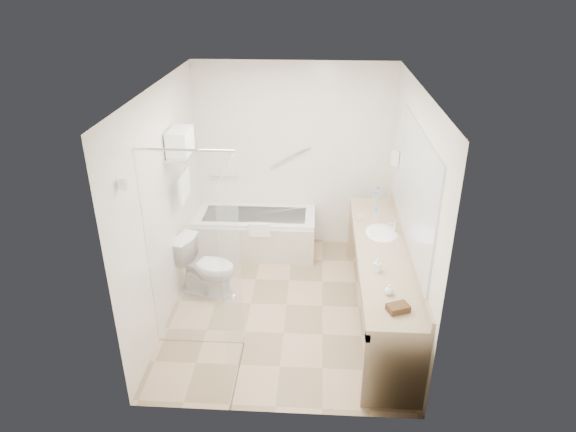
# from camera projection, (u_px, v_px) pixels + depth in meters

# --- Properties ---
(floor) EXTENTS (3.20, 3.20, 0.00)m
(floor) POSITION_uv_depth(u_px,v_px,m) (286.00, 305.00, 5.95)
(floor) COLOR tan
(floor) RESTS_ON ground
(ceiling) EXTENTS (2.60, 3.20, 0.10)m
(ceiling) POSITION_uv_depth(u_px,v_px,m) (286.00, 88.00, 4.85)
(ceiling) COLOR white
(ceiling) RESTS_ON wall_back
(wall_back) EXTENTS (2.60, 0.10, 2.50)m
(wall_back) POSITION_uv_depth(u_px,v_px,m) (294.00, 157.00, 6.84)
(wall_back) COLOR beige
(wall_back) RESTS_ON ground
(wall_front) EXTENTS (2.60, 0.10, 2.50)m
(wall_front) POSITION_uv_depth(u_px,v_px,m) (273.00, 294.00, 3.97)
(wall_front) COLOR beige
(wall_front) RESTS_ON ground
(wall_left) EXTENTS (0.10, 3.20, 2.50)m
(wall_left) POSITION_uv_depth(u_px,v_px,m) (165.00, 204.00, 5.47)
(wall_left) COLOR beige
(wall_left) RESTS_ON ground
(wall_right) EXTENTS (0.10, 3.20, 2.50)m
(wall_right) POSITION_uv_depth(u_px,v_px,m) (411.00, 210.00, 5.33)
(wall_right) COLOR beige
(wall_right) RESTS_ON ground
(bathtub) EXTENTS (1.60, 0.73, 0.59)m
(bathtub) POSITION_uv_depth(u_px,v_px,m) (255.00, 233.00, 6.97)
(bathtub) COLOR white
(bathtub) RESTS_ON floor
(grab_bar_short) EXTENTS (0.40, 0.03, 0.03)m
(grab_bar_short) POSITION_uv_depth(u_px,v_px,m) (224.00, 177.00, 6.98)
(grab_bar_short) COLOR silver
(grab_bar_short) RESTS_ON wall_back
(grab_bar_long) EXTENTS (0.53, 0.03, 0.33)m
(grab_bar_long) POSITION_uv_depth(u_px,v_px,m) (290.00, 158.00, 6.80)
(grab_bar_long) COLOR silver
(grab_bar_long) RESTS_ON wall_back
(shower_enclosure) EXTENTS (0.96, 0.91, 2.11)m
(shower_enclosure) POSITION_uv_depth(u_px,v_px,m) (211.00, 266.00, 4.69)
(shower_enclosure) COLOR silver
(shower_enclosure) RESTS_ON floor
(towel_shelf) EXTENTS (0.24, 0.55, 0.81)m
(towel_shelf) POSITION_uv_depth(u_px,v_px,m) (181.00, 149.00, 5.56)
(towel_shelf) COLOR silver
(towel_shelf) RESTS_ON wall_left
(vanity_counter) EXTENTS (0.55, 2.70, 0.95)m
(vanity_counter) POSITION_uv_depth(u_px,v_px,m) (381.00, 267.00, 5.48)
(vanity_counter) COLOR tan
(vanity_counter) RESTS_ON floor
(sink) EXTENTS (0.40, 0.52, 0.14)m
(sink) POSITION_uv_depth(u_px,v_px,m) (381.00, 235.00, 5.76)
(sink) COLOR white
(sink) RESTS_ON vanity_counter
(faucet) EXTENTS (0.03, 0.03, 0.14)m
(faucet) POSITION_uv_depth(u_px,v_px,m) (395.00, 226.00, 5.70)
(faucet) COLOR silver
(faucet) RESTS_ON vanity_counter
(mirror) EXTENTS (0.02, 2.00, 1.20)m
(mirror) POSITION_uv_depth(u_px,v_px,m) (415.00, 189.00, 5.07)
(mirror) COLOR #AEB3BB
(mirror) RESTS_ON wall_right
(hairdryer_unit) EXTENTS (0.08, 0.10, 0.18)m
(hairdryer_unit) POSITION_uv_depth(u_px,v_px,m) (395.00, 158.00, 6.19)
(hairdryer_unit) COLOR silver
(hairdryer_unit) RESTS_ON wall_right
(toilet) EXTENTS (0.80, 0.59, 0.70)m
(toilet) POSITION_uv_depth(u_px,v_px,m) (207.00, 267.00, 6.03)
(toilet) COLOR white
(toilet) RESTS_ON floor
(amenity_basket) EXTENTS (0.22, 0.18, 0.06)m
(amenity_basket) POSITION_uv_depth(u_px,v_px,m) (398.00, 308.00, 4.42)
(amenity_basket) COLOR #482E19
(amenity_basket) RESTS_ON vanity_counter
(soap_bottle_a) EXTENTS (0.12, 0.16, 0.07)m
(soap_bottle_a) POSITION_uv_depth(u_px,v_px,m) (377.00, 269.00, 4.99)
(soap_bottle_a) COLOR silver
(soap_bottle_a) RESTS_ON vanity_counter
(soap_bottle_b) EXTENTS (0.11, 0.12, 0.08)m
(soap_bottle_b) POSITION_uv_depth(u_px,v_px,m) (389.00, 291.00, 4.64)
(soap_bottle_b) COLOR silver
(soap_bottle_b) RESTS_ON vanity_counter
(water_bottle_left) EXTENTS (0.07, 0.07, 0.21)m
(water_bottle_left) POSITION_uv_depth(u_px,v_px,m) (375.00, 217.00, 5.87)
(water_bottle_left) COLOR silver
(water_bottle_left) RESTS_ON vanity_counter
(water_bottle_mid) EXTENTS (0.06, 0.06, 0.20)m
(water_bottle_mid) POSITION_uv_depth(u_px,v_px,m) (377.00, 195.00, 6.47)
(water_bottle_mid) COLOR silver
(water_bottle_mid) RESTS_ON vanity_counter
(water_bottle_right) EXTENTS (0.07, 0.07, 0.21)m
(water_bottle_right) POSITION_uv_depth(u_px,v_px,m) (375.00, 200.00, 6.30)
(water_bottle_right) COLOR silver
(water_bottle_right) RESTS_ON vanity_counter
(drinking_glass_near) EXTENTS (0.07, 0.07, 0.09)m
(drinking_glass_near) POSITION_uv_depth(u_px,v_px,m) (360.00, 218.00, 5.97)
(drinking_glass_near) COLOR silver
(drinking_glass_near) RESTS_ON vanity_counter
(drinking_glass_far) EXTENTS (0.09, 0.09, 0.09)m
(drinking_glass_far) POSITION_uv_depth(u_px,v_px,m) (373.00, 233.00, 5.63)
(drinking_glass_far) COLOR silver
(drinking_glass_far) RESTS_ON vanity_counter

